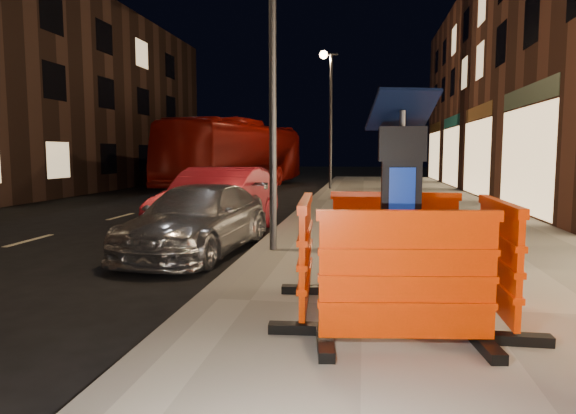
# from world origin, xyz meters

# --- Properties ---
(ground_plane) EXTENTS (120.00, 120.00, 0.00)m
(ground_plane) POSITION_xyz_m (0.00, 0.00, 0.00)
(ground_plane) COLOR black
(ground_plane) RESTS_ON ground
(sidewalk) EXTENTS (6.00, 60.00, 0.15)m
(sidewalk) POSITION_xyz_m (3.00, 0.00, 0.07)
(sidewalk) COLOR gray
(sidewalk) RESTS_ON ground
(kerb) EXTENTS (0.30, 60.00, 0.15)m
(kerb) POSITION_xyz_m (0.00, 0.00, 0.07)
(kerb) COLOR slate
(kerb) RESTS_ON ground
(parking_kiosk) EXTENTS (0.69, 0.69, 2.12)m
(parking_kiosk) POSITION_xyz_m (2.12, -0.29, 1.21)
(parking_kiosk) COLOR black
(parking_kiosk) RESTS_ON sidewalk
(barrier_front) EXTENTS (1.58, 0.80, 1.18)m
(barrier_front) POSITION_xyz_m (2.12, -1.24, 0.74)
(barrier_front) COLOR #E43200
(barrier_front) RESTS_ON sidewalk
(barrier_back) EXTENTS (1.53, 0.65, 1.18)m
(barrier_back) POSITION_xyz_m (2.12, 0.66, 0.74)
(barrier_back) COLOR #E43200
(barrier_back) RESTS_ON sidewalk
(barrier_kerbside) EXTENTS (0.73, 1.56, 1.18)m
(barrier_kerbside) POSITION_xyz_m (1.17, -0.29, 0.74)
(barrier_kerbside) COLOR #E43200
(barrier_kerbside) RESTS_ON sidewalk
(barrier_bldgside) EXTENTS (0.63, 1.52, 1.18)m
(barrier_bldgside) POSITION_xyz_m (3.07, -0.29, 0.74)
(barrier_bldgside) COLOR #E43200
(barrier_bldgside) RESTS_ON sidewalk
(car_silver) EXTENTS (2.09, 4.30, 1.20)m
(car_silver) POSITION_xyz_m (-1.18, 3.29, 0.00)
(car_silver) COLOR #BDBDC2
(car_silver) RESTS_ON ground
(car_red) EXTENTS (1.85, 4.56, 1.47)m
(car_red) POSITION_xyz_m (-1.33, 5.26, 0.00)
(car_red) COLOR maroon
(car_red) RESTS_ON ground
(bus_doubledecker) EXTENTS (4.81, 12.40, 3.37)m
(bus_doubledecker) POSITION_xyz_m (-4.50, 19.84, 0.00)
(bus_doubledecker) COLOR maroon
(bus_doubledecker) RESTS_ON ground
(street_lamp_mid) EXTENTS (0.12, 0.12, 6.00)m
(street_lamp_mid) POSITION_xyz_m (0.25, 3.00, 3.15)
(street_lamp_mid) COLOR #3F3F44
(street_lamp_mid) RESTS_ON sidewalk
(street_lamp_far) EXTENTS (0.12, 0.12, 6.00)m
(street_lamp_far) POSITION_xyz_m (0.25, 18.00, 3.15)
(street_lamp_far) COLOR #3F3F44
(street_lamp_far) RESTS_ON sidewalk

